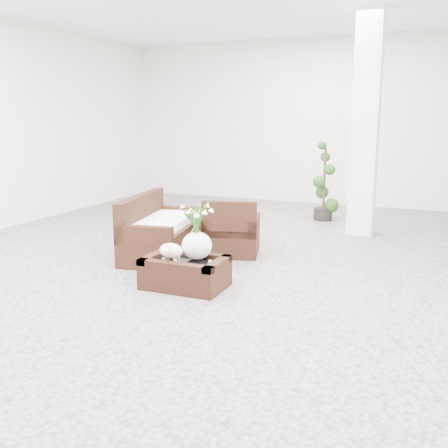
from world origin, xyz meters
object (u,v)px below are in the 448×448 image
at_px(coffee_table, 185,274).
at_px(armchair, 232,226).
at_px(loveseat, 163,226).
at_px(topiary, 324,182).

bearing_deg(coffee_table, armchair, 92.47).
bearing_deg(coffee_table, loveseat, 129.29).
bearing_deg(coffee_table, topiary, 82.25).
bearing_deg(loveseat, coffee_table, -151.05).
distance_m(armchair, topiary, 2.95).
bearing_deg(topiary, loveseat, -114.57).
height_order(coffee_table, loveseat, loveseat).
distance_m(coffee_table, armchair, 1.57).
distance_m(armchair, loveseat, 0.95).
bearing_deg(topiary, armchair, -103.15).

